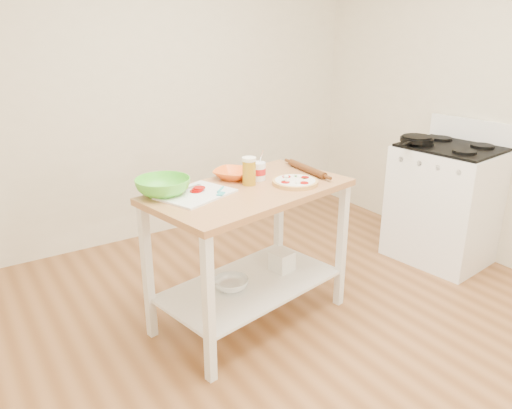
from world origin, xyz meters
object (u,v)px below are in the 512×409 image
Objects in this scene: orange_bowl at (233,174)px; shelf_glass_bowl at (231,284)px; yogurt_tub at (258,171)px; prep_island at (250,227)px; spatula at (221,191)px; knife at (179,192)px; rolling_pin at (307,169)px; pizza at (295,182)px; shelf_bin at (282,261)px; cutting_board at (195,194)px; gas_stove at (444,203)px; skillet at (416,140)px; beer_pint at (249,171)px; green_bowl at (163,187)px.

shelf_glass_bowl is (-0.16, -0.23, -0.63)m from orange_bowl.
prep_island is at bearing -140.31° from yogurt_tub.
spatula is 0.62m from shelf_glass_bowl.
knife is at bearing 105.66° from spatula.
rolling_pin is (0.49, 0.07, 0.27)m from prep_island.
pizza is 0.60m from shelf_bin.
cutting_board reaches higher than knife.
cutting_board is 1.83× the size of knife.
gas_stove reaches higher than shelf_bin.
shelf_glass_bowl is at bearing 170.42° from gas_stove.
gas_stove is at bearing -44.76° from spatula.
gas_stove is at bearing -22.01° from knife.
skillet is 1.97× the size of yogurt_tub.
beer_pint is 0.72m from shelf_glass_bowl.
spatula is at bearing -175.58° from shelf_bin.
skillet is 1.25× the size of green_bowl.
prep_island reaches higher than shelf_bin.
green_bowl is (-0.48, 0.17, 0.30)m from prep_island.
yogurt_tub is at bearing 39.69° from prep_island.
beer_pint is 0.46m from rolling_pin.
knife is at bearing 161.98° from skillet.
knife is (-2.01, 0.01, -0.06)m from skillet.
prep_island is 0.59m from green_bowl.
prep_island is 4.72× the size of pizza.
yogurt_tub is 0.73m from shelf_glass_bowl.
skillet is at bearing 8.60° from pizza.
prep_island is 0.38m from shelf_glass_bowl.
orange_bowl reaches higher than spatula.
knife is (-2.19, 0.20, 0.44)m from gas_stove.
skillet is at bearing 3.42° from shelf_bin.
yogurt_tub is (0.10, 0.05, -0.03)m from beer_pint.
orange_bowl is 1.06× the size of shelf_glass_bowl.
shelf_bin is at bearing -5.52° from beer_pint.
orange_bowl is 1.17× the size of yogurt_tub.
gas_stove is at bearing -64.84° from skillet.
rolling_pin is (0.36, -0.04, -0.03)m from yogurt_tub.
prep_island is 7.75× the size of beer_pint.
pizza is at bearing -31.38° from beer_pint.
shelf_glass_bowl is at bearing -38.18° from cutting_board.
beer_pint is (0.44, -0.07, 0.07)m from knife.
beer_pint is at bearing 174.48° from shelf_bin.
skillet is 1.12m from rolling_pin.
orange_bowl is at bearing 54.75° from shelf_glass_bowl.
beer_pint reaches higher than prep_island.
cutting_board is 2.05× the size of orange_bowl.
skillet is at bearing 3.76° from shelf_glass_bowl.
rolling_pin is at bearing 6.62° from shelf_glass_bowl.
yogurt_tub is at bearing 173.84° from rolling_pin.
shelf_glass_bowl is at bearing 179.47° from prep_island.
beer_pint is 1.29× the size of shelf_bin.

